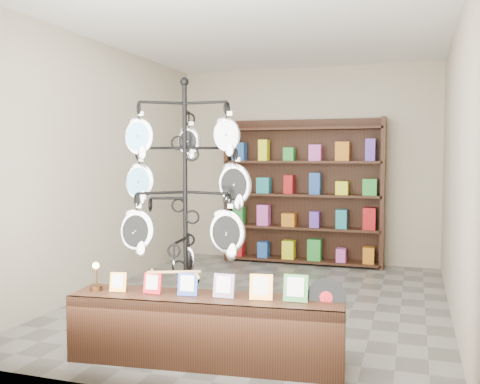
# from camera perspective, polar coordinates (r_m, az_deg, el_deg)

# --- Properties ---
(ground) EXTENTS (5.00, 5.00, 0.00)m
(ground) POSITION_cam_1_polar(r_m,az_deg,el_deg) (6.15, 2.30, -11.59)
(ground) COLOR slate
(ground) RESTS_ON ground
(room_envelope) EXTENTS (5.00, 5.00, 5.00)m
(room_envelope) POSITION_cam_1_polar(r_m,az_deg,el_deg) (5.93, 2.35, 5.91)
(room_envelope) COLOR #B0A58E
(room_envelope) RESTS_ON ground
(display_tree) EXTENTS (1.21, 1.20, 2.30)m
(display_tree) POSITION_cam_1_polar(r_m,az_deg,el_deg) (4.55, -5.86, -0.06)
(display_tree) COLOR black
(display_tree) RESTS_ON ground
(front_shelf) EXTENTS (2.20, 0.67, 0.77)m
(front_shelf) POSITION_cam_1_polar(r_m,az_deg,el_deg) (4.36, -3.65, -14.40)
(front_shelf) COLOR black
(front_shelf) RESTS_ON ground
(back_shelving) EXTENTS (2.42, 0.36, 2.20)m
(back_shelving) POSITION_cam_1_polar(r_m,az_deg,el_deg) (8.18, 6.72, -0.45)
(back_shelving) COLOR black
(back_shelving) RESTS_ON ground
(wall_clocks) EXTENTS (0.03, 0.24, 0.84)m
(wall_clocks) POSITION_cam_1_polar(r_m,az_deg,el_deg) (7.43, -10.72, 2.72)
(wall_clocks) COLOR black
(wall_clocks) RESTS_ON ground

